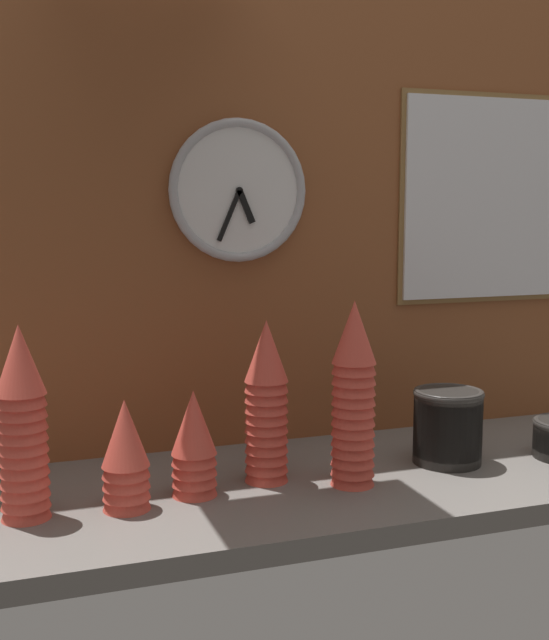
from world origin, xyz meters
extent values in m
cube|color=slate|center=(0.00, 0.00, -0.02)|extent=(1.60, 0.56, 0.04)
cube|color=brown|center=(0.00, 0.27, 0.53)|extent=(1.60, 0.03, 1.05)
cone|color=#DB4C3D|center=(-0.26, -0.03, 0.06)|extent=(0.08, 0.08, 0.12)
cone|color=#DB4C3D|center=(-0.26, -0.03, 0.08)|extent=(0.08, 0.08, 0.12)
cone|color=#DB4C3D|center=(-0.26, -0.03, 0.10)|extent=(0.08, 0.08, 0.12)
cone|color=#DB4C3D|center=(-0.26, -0.03, 0.12)|extent=(0.08, 0.08, 0.12)
cone|color=#DB4C3D|center=(-0.26, -0.03, 0.14)|extent=(0.08, 0.08, 0.12)
cone|color=#DB4C3D|center=(-0.39, -0.06, 0.06)|extent=(0.08, 0.08, 0.12)
cone|color=#DB4C3D|center=(-0.39, -0.06, 0.08)|extent=(0.08, 0.08, 0.12)
cone|color=#DB4C3D|center=(-0.39, -0.06, 0.10)|extent=(0.08, 0.08, 0.12)
cone|color=#DB4C3D|center=(-0.39, -0.06, 0.12)|extent=(0.08, 0.08, 0.12)
cone|color=#DB4C3D|center=(-0.39, -0.06, 0.14)|extent=(0.08, 0.08, 0.12)
cone|color=#DB4C3D|center=(-0.11, 0.00, 0.06)|extent=(0.08, 0.08, 0.12)
cone|color=#DB4C3D|center=(-0.11, 0.00, 0.08)|extent=(0.08, 0.08, 0.12)
cone|color=#DB4C3D|center=(-0.11, 0.00, 0.10)|extent=(0.08, 0.08, 0.12)
cone|color=#DB4C3D|center=(-0.11, 0.00, 0.12)|extent=(0.08, 0.08, 0.12)
cone|color=#DB4C3D|center=(-0.11, 0.00, 0.14)|extent=(0.08, 0.08, 0.12)
cone|color=#DB4C3D|center=(-0.11, 0.00, 0.16)|extent=(0.08, 0.08, 0.12)
cone|color=#DB4C3D|center=(-0.11, 0.00, 0.18)|extent=(0.08, 0.08, 0.12)
cone|color=#DB4C3D|center=(-0.11, 0.00, 0.20)|extent=(0.08, 0.08, 0.12)
cone|color=#DB4C3D|center=(-0.11, 0.00, 0.22)|extent=(0.08, 0.08, 0.12)
cone|color=#DB4C3D|center=(-0.11, 0.00, 0.24)|extent=(0.08, 0.08, 0.12)
cone|color=#DB4C3D|center=(-0.11, 0.00, 0.26)|extent=(0.08, 0.08, 0.12)
cone|color=#DB4C3D|center=(-0.56, -0.04, 0.06)|extent=(0.08, 0.08, 0.12)
cone|color=#DB4C3D|center=(-0.56, -0.04, 0.08)|extent=(0.08, 0.08, 0.12)
cone|color=#DB4C3D|center=(-0.56, -0.04, 0.10)|extent=(0.08, 0.08, 0.12)
cone|color=#DB4C3D|center=(-0.56, -0.04, 0.12)|extent=(0.08, 0.08, 0.12)
cone|color=#DB4C3D|center=(-0.56, -0.04, 0.14)|extent=(0.08, 0.08, 0.12)
cone|color=#DB4C3D|center=(-0.56, -0.04, 0.16)|extent=(0.08, 0.08, 0.12)
cone|color=#DB4C3D|center=(-0.56, -0.04, 0.18)|extent=(0.08, 0.08, 0.12)
cone|color=#DB4C3D|center=(-0.56, -0.04, 0.20)|extent=(0.08, 0.08, 0.12)
cone|color=#DB4C3D|center=(-0.56, -0.04, 0.22)|extent=(0.08, 0.08, 0.12)
cone|color=#DB4C3D|center=(-0.56, -0.04, 0.24)|extent=(0.08, 0.08, 0.12)
cone|color=#DB4C3D|center=(-0.56, -0.04, 0.26)|extent=(0.08, 0.08, 0.12)
cone|color=#DB4C3D|center=(-0.56, -0.04, 0.28)|extent=(0.08, 0.08, 0.12)
cone|color=#DB4C3D|center=(0.03, -0.07, 0.06)|extent=(0.08, 0.08, 0.12)
cone|color=#DB4C3D|center=(0.03, -0.07, 0.08)|extent=(0.08, 0.08, 0.12)
cone|color=#DB4C3D|center=(0.03, -0.07, 0.10)|extent=(0.08, 0.08, 0.12)
cone|color=#DB4C3D|center=(0.03, -0.07, 0.12)|extent=(0.08, 0.08, 0.12)
cone|color=#DB4C3D|center=(0.03, -0.07, 0.14)|extent=(0.08, 0.08, 0.12)
cone|color=#DB4C3D|center=(0.03, -0.07, 0.16)|extent=(0.08, 0.08, 0.12)
cone|color=#DB4C3D|center=(0.03, -0.07, 0.18)|extent=(0.08, 0.08, 0.12)
cone|color=#DB4C3D|center=(0.03, -0.07, 0.20)|extent=(0.08, 0.08, 0.12)
cone|color=#DB4C3D|center=(0.03, -0.07, 0.22)|extent=(0.08, 0.08, 0.12)
cone|color=#DB4C3D|center=(0.03, -0.07, 0.24)|extent=(0.08, 0.08, 0.12)
cone|color=#DB4C3D|center=(0.03, -0.07, 0.26)|extent=(0.08, 0.08, 0.12)
cone|color=#DB4C3D|center=(0.03, -0.07, 0.28)|extent=(0.08, 0.08, 0.12)
cone|color=#DB4C3D|center=(0.03, -0.07, 0.29)|extent=(0.08, 0.08, 0.12)
cylinder|color=black|center=(0.28, -0.02, 0.02)|extent=(0.14, 0.14, 0.04)
cylinder|color=black|center=(0.28, -0.02, 0.04)|extent=(0.14, 0.14, 0.04)
cylinder|color=black|center=(0.28, -0.02, 0.06)|extent=(0.14, 0.14, 0.04)
cylinder|color=black|center=(0.28, -0.02, 0.08)|extent=(0.14, 0.14, 0.04)
cylinder|color=black|center=(0.28, -0.02, 0.09)|extent=(0.14, 0.14, 0.04)
cylinder|color=black|center=(0.28, -0.02, 0.11)|extent=(0.14, 0.14, 0.04)
cylinder|color=black|center=(0.28, -0.02, 0.13)|extent=(0.14, 0.14, 0.04)
torus|color=#302D2A|center=(0.28, -0.02, 0.15)|extent=(0.14, 0.14, 0.02)
cylinder|color=white|center=(-0.10, 0.24, 0.56)|extent=(0.29, 0.02, 0.29)
torus|color=#B2B2B7|center=(-0.10, 0.23, 0.56)|extent=(0.30, 0.02, 0.30)
cube|color=black|center=(-0.08, 0.23, 0.53)|extent=(0.04, 0.01, 0.07)
cube|color=black|center=(-0.12, 0.23, 0.51)|extent=(0.05, 0.01, 0.11)
cylinder|color=black|center=(-0.10, 0.23, 0.56)|extent=(0.01, 0.01, 0.01)
cube|color=olive|center=(0.52, 0.25, 0.55)|extent=(0.46, 0.01, 0.49)
cube|color=white|center=(0.52, 0.24, 0.55)|extent=(0.43, 0.01, 0.47)
camera|label=1|loc=(-0.59, -1.42, 0.53)|focal=45.00mm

